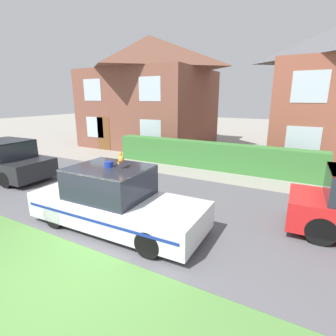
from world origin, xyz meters
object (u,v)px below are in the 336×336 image
house_left (150,91)px  police_car (115,201)px  cat (121,158)px  neighbour_car_far (4,161)px

house_left → police_car: bearing=-61.4°
cat → neighbour_car_far: cat is taller
cat → neighbour_car_far: (-7.02, 1.05, -1.11)m
police_car → cat: (0.20, 0.06, 1.12)m
cat → house_left: (-6.21, 10.96, 1.84)m
cat → neighbour_car_far: size_ratio=0.07×
police_car → cat: cat is taller
police_car → neighbour_car_far: (-6.82, 1.11, 0.01)m
cat → police_car: bearing=58.9°
neighbour_car_far → cat: bearing=168.8°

